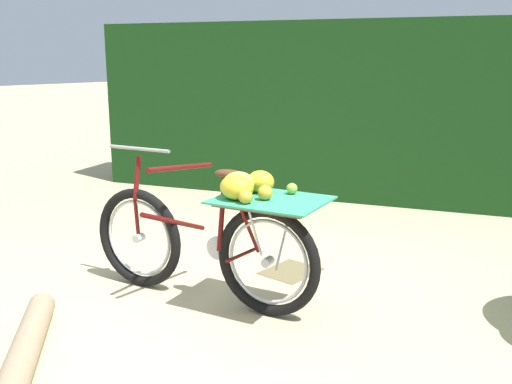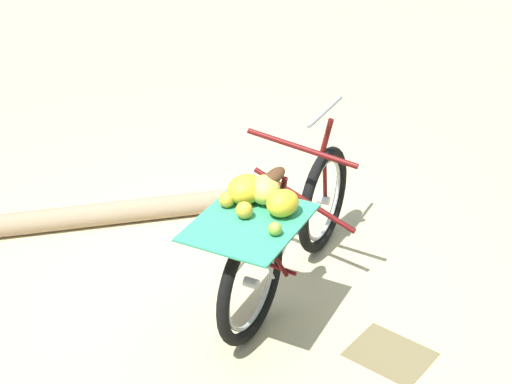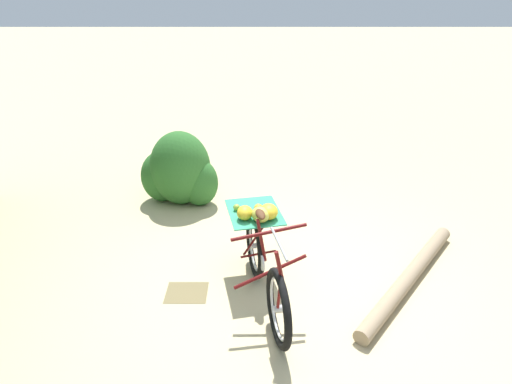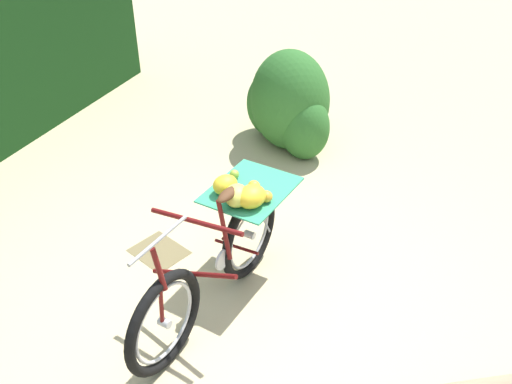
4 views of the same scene
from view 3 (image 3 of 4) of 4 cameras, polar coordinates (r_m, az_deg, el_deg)
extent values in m
plane|color=#C6B284|center=(4.90, 3.02, -11.97)|extent=(60.00, 60.00, 0.00)
torus|color=black|center=(4.04, 3.14, -14.84)|extent=(0.22, 0.73, 0.73)
torus|color=#B7B7BC|center=(4.04, 3.14, -14.84)|extent=(0.14, 0.56, 0.57)
cylinder|color=#B7B7BC|center=(4.04, 3.14, -14.84)|extent=(0.09, 0.07, 0.06)
torus|color=black|center=(4.86, 0.07, -6.97)|extent=(0.22, 0.73, 0.73)
torus|color=#B7B7BC|center=(4.86, 0.07, -6.97)|extent=(0.14, 0.56, 0.57)
cylinder|color=#B7B7BC|center=(4.86, 0.07, -6.97)|extent=(0.09, 0.07, 0.06)
cylinder|color=#590F0F|center=(4.19, 2.08, -10.30)|extent=(0.69, 0.18, 0.30)
cylinder|color=#590F0F|center=(4.03, 1.94, -5.23)|extent=(0.71, 0.18, 0.11)
cylinder|color=#590F0F|center=(4.44, 0.96, -6.32)|extent=(0.12, 0.06, 0.49)
cylinder|color=#590F0F|center=(4.70, 0.54, -8.04)|extent=(0.38, 0.10, 0.05)
cylinder|color=#590F0F|center=(4.62, 0.45, -5.57)|extent=(0.32, 0.09, 0.47)
cylinder|color=#590F0F|center=(3.94, 3.23, -13.28)|extent=(0.05, 0.04, 0.30)
cylinder|color=#590F0F|center=(3.77, 3.27, -9.57)|extent=(0.10, 0.05, 0.30)
cylinder|color=gray|center=(3.68, 3.23, -6.67)|extent=(0.13, 0.51, 0.02)
ellipsoid|color=#4C2D19|center=(4.35, 0.81, -2.87)|extent=(0.13, 0.23, 0.06)
cylinder|color=#B7B7BC|center=(4.54, 1.04, -9.18)|extent=(0.05, 0.16, 0.16)
cylinder|color=#B7B7BC|center=(4.69, 0.31, -5.62)|extent=(0.20, 0.06, 0.39)
cylinder|color=#B7B7BC|center=(4.86, -0.19, -4.37)|extent=(0.24, 0.07, 0.39)
cube|color=brown|center=(4.68, 0.03, -2.79)|extent=(0.55, 0.68, 0.02)
cube|color=#33936B|center=(4.67, 0.03, -2.60)|extent=(0.67, 0.78, 0.01)
ellipsoid|color=gold|center=(4.50, 1.90, -2.57)|extent=(0.20, 0.23, 0.16)
ellipsoid|color=#CCC64C|center=(4.45, 0.83, -2.94)|extent=(0.26, 0.27, 0.16)
ellipsoid|color=gold|center=(4.49, -1.22, -2.70)|extent=(0.18, 0.21, 0.14)
sphere|color=#8CAD38|center=(4.68, -2.28, -2.01)|extent=(0.07, 0.07, 0.07)
sphere|color=gold|center=(4.62, 2.42, -2.31)|extent=(0.09, 0.09, 0.09)
sphere|color=gold|center=(4.64, 0.56, -2.10)|extent=(0.09, 0.09, 0.09)
cylinder|color=#9E8466|center=(5.15, 19.46, -10.39)|extent=(1.58, 1.94, 0.16)
ellipsoid|color=#2D6628|center=(6.47, -9.51, 3.09)|extent=(0.87, 0.79, 1.09)
ellipsoid|color=#2D6628|center=(6.65, -11.87, 1.99)|extent=(0.60, 0.54, 0.77)
ellipsoid|color=#2D6628|center=(6.43, -7.10, 1.25)|extent=(0.55, 0.49, 0.71)
cylinder|color=#4C3823|center=(6.64, -9.24, -0.39)|extent=(0.08, 0.08, 0.22)
cube|color=olive|center=(4.85, -8.74, -12.71)|extent=(0.44, 0.36, 0.01)
camera|label=1|loc=(7.00, 23.80, 12.50)|focal=40.80mm
camera|label=2|loc=(7.15, -19.42, 23.60)|focal=53.56mm
camera|label=4|loc=(2.83, 58.78, 15.95)|focal=39.37mm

